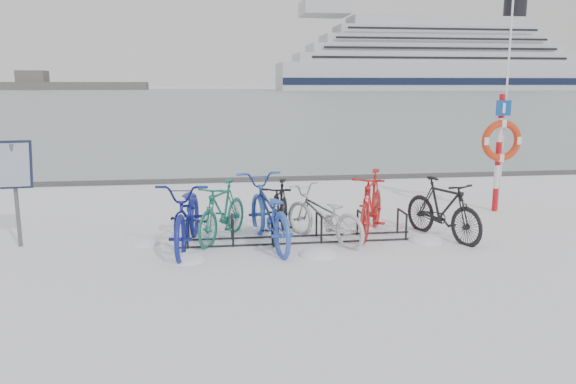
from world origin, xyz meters
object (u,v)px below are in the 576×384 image
object	(u,v)px
lifebuoy_station	(501,141)
info_board	(13,171)
bike_rack	(298,230)
cruise_ferry	(430,62)

from	to	relation	value
lifebuoy_station	info_board	bearing A→B (deg)	-171.30
bike_rack	lifebuoy_station	distance (m)	4.82
bike_rack	cruise_ferry	world-z (taller)	cruise_ferry
info_board	cruise_ferry	distance (m)	234.51
info_board	lifebuoy_station	xyz separation A→B (m)	(8.84, 1.35, 0.22)
bike_rack	cruise_ferry	distance (m)	233.05
info_board	lifebuoy_station	distance (m)	8.95
cruise_ferry	info_board	bearing A→B (deg)	-113.26
lifebuoy_station	cruise_ferry	world-z (taller)	cruise_ferry
bike_rack	lifebuoy_station	bearing A→B (deg)	20.12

